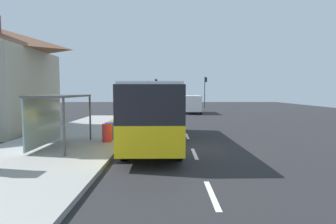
# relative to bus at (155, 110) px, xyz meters

# --- Properties ---
(ground_plane) EXTENTS (56.00, 92.00, 0.04)m
(ground_plane) POSITION_rel_bus_xyz_m (1.71, 12.41, -1.86)
(ground_plane) COLOR #262628
(sidewalk_platform) EXTENTS (6.20, 30.00, 0.18)m
(sidewalk_platform) POSITION_rel_bus_xyz_m (-4.69, 0.41, -1.75)
(sidewalk_platform) COLOR #999993
(sidewalk_platform) RESTS_ON ground
(lane_stripe_seg_0) EXTENTS (0.16, 2.20, 0.01)m
(lane_stripe_seg_0) POSITION_rel_bus_xyz_m (1.96, -7.59, -1.84)
(lane_stripe_seg_0) COLOR silver
(lane_stripe_seg_0) RESTS_ON ground
(lane_stripe_seg_1) EXTENTS (0.16, 2.20, 0.01)m
(lane_stripe_seg_1) POSITION_rel_bus_xyz_m (1.96, -2.59, -1.84)
(lane_stripe_seg_1) COLOR silver
(lane_stripe_seg_1) RESTS_ON ground
(lane_stripe_seg_2) EXTENTS (0.16, 2.20, 0.01)m
(lane_stripe_seg_2) POSITION_rel_bus_xyz_m (1.96, 2.41, -1.84)
(lane_stripe_seg_2) COLOR silver
(lane_stripe_seg_2) RESTS_ON ground
(lane_stripe_seg_3) EXTENTS (0.16, 2.20, 0.01)m
(lane_stripe_seg_3) POSITION_rel_bus_xyz_m (1.96, 7.41, -1.84)
(lane_stripe_seg_3) COLOR silver
(lane_stripe_seg_3) RESTS_ON ground
(lane_stripe_seg_4) EXTENTS (0.16, 2.20, 0.01)m
(lane_stripe_seg_4) POSITION_rel_bus_xyz_m (1.96, 12.41, -1.84)
(lane_stripe_seg_4) COLOR silver
(lane_stripe_seg_4) RESTS_ON ground
(lane_stripe_seg_5) EXTENTS (0.16, 2.20, 0.01)m
(lane_stripe_seg_5) POSITION_rel_bus_xyz_m (1.96, 17.41, -1.84)
(lane_stripe_seg_5) COLOR silver
(lane_stripe_seg_5) RESTS_ON ground
(lane_stripe_seg_6) EXTENTS (0.16, 2.20, 0.01)m
(lane_stripe_seg_6) POSITION_rel_bus_xyz_m (1.96, 22.41, -1.84)
(lane_stripe_seg_6) COLOR silver
(lane_stripe_seg_6) RESTS_ON ground
(lane_stripe_seg_7) EXTENTS (0.16, 2.20, 0.01)m
(lane_stripe_seg_7) POSITION_rel_bus_xyz_m (1.96, 27.41, -1.84)
(lane_stripe_seg_7) COLOR silver
(lane_stripe_seg_7) RESTS_ON ground
(bus) EXTENTS (2.70, 11.05, 3.21)m
(bus) POSITION_rel_bus_xyz_m (0.00, 0.00, 0.00)
(bus) COLOR yellow
(bus) RESTS_ON ground
(white_van) EXTENTS (2.13, 5.25, 2.30)m
(white_van) POSITION_rel_bus_xyz_m (3.91, 20.74, -0.50)
(white_van) COLOR white
(white_van) RESTS_ON ground
(sedan_near) EXTENTS (2.02, 4.49, 1.52)m
(sedan_near) POSITION_rel_bus_xyz_m (4.01, 37.13, -1.05)
(sedan_near) COLOR black
(sedan_near) RESTS_ON ground
(recycling_bin_red) EXTENTS (0.52, 0.52, 0.95)m
(recycling_bin_red) POSITION_rel_bus_xyz_m (-2.49, -0.51, -1.19)
(recycling_bin_red) COLOR red
(recycling_bin_red) RESTS_ON sidewalk_platform
(recycling_bin_blue) EXTENTS (0.52, 0.52, 0.95)m
(recycling_bin_blue) POSITION_rel_bus_xyz_m (-2.49, 0.19, -1.19)
(recycling_bin_blue) COLOR blue
(recycling_bin_blue) RESTS_ON sidewalk_platform
(recycling_bin_orange) EXTENTS (0.52, 0.52, 0.95)m
(recycling_bin_orange) POSITION_rel_bus_xyz_m (-2.49, 0.89, -1.19)
(recycling_bin_orange) COLOR orange
(recycling_bin_orange) RESTS_ON sidewalk_platform
(recycling_bin_green) EXTENTS (0.52, 0.52, 0.95)m
(recycling_bin_green) POSITION_rel_bus_xyz_m (-2.49, 1.59, -1.19)
(recycling_bin_green) COLOR green
(recycling_bin_green) RESTS_ON sidewalk_platform
(traffic_light_near_side) EXTENTS (0.49, 0.28, 5.37)m
(traffic_light_near_side) POSITION_rel_bus_xyz_m (7.21, 32.79, 1.71)
(traffic_light_near_side) COLOR #2D2D2D
(traffic_light_near_side) RESTS_ON ground
(traffic_light_far_side) EXTENTS (0.49, 0.28, 5.06)m
(traffic_light_far_side) POSITION_rel_bus_xyz_m (-1.39, 33.59, 1.52)
(traffic_light_far_side) COLOR #2D2D2D
(traffic_light_far_side) RESTS_ON ground
(traffic_light_median) EXTENTS (0.49, 0.28, 4.51)m
(traffic_light_median) POSITION_rel_bus_xyz_m (2.12, 34.39, 1.18)
(traffic_light_median) COLOR #2D2D2D
(traffic_light_median) RESTS_ON ground
(bus_shelter) EXTENTS (1.80, 4.00, 2.50)m
(bus_shelter) POSITION_rel_bus_xyz_m (-4.70, -1.84, 0.25)
(bus_shelter) COLOR #4C4C51
(bus_shelter) RESTS_ON sidewalk_platform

